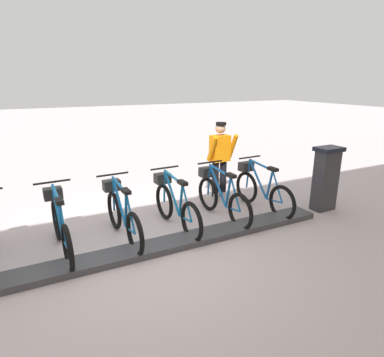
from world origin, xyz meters
name	(u,v)px	position (x,y,z in m)	size (l,w,h in m)	color
ground_plane	(148,252)	(0.00, 0.00, 0.00)	(60.00, 60.00, 0.00)	beige
dock_rail_base	(148,249)	(0.00, 0.00, 0.05)	(0.44, 6.44, 0.10)	#47474C
payment_kiosk	(326,178)	(0.05, -3.74, 0.67)	(0.36, 0.52, 1.28)	#38383D
bike_docked_0	(261,189)	(0.62, -2.62, 0.43)	(1.72, 0.54, 1.02)	black
bike_docked_1	(221,196)	(0.62, -1.68, 0.43)	(1.72, 0.54, 1.02)	black
bike_docked_2	(175,205)	(0.62, -0.74, 0.43)	(1.72, 0.54, 1.02)	black
bike_docked_3	(122,214)	(0.62, 0.20, 0.43)	(1.72, 0.54, 1.02)	black
bike_docked_4	(60,225)	(0.62, 1.14, 0.43)	(1.72, 0.54, 1.02)	black
worker_near_rack	(220,157)	(1.65, -2.27, 0.91)	(0.46, 0.63, 1.66)	white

